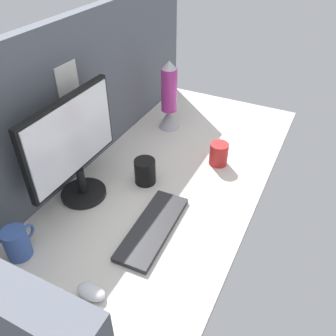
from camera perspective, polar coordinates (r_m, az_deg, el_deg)
The scene contains 9 objects.
ground_plane at distance 147.93cm, azimuth -1.43°, elevation -3.21°, with size 180.00×80.00×3.00cm, color beige.
cubicle_wall_back at distance 148.35cm, azimuth -14.83°, elevation 10.90°, with size 180.00×5.50×63.04cm.
monitor at distance 132.39cm, azimuth -15.23°, elevation 3.57°, with size 45.74×18.00×42.60cm.
keyboard at distance 128.07cm, azimuth -2.50°, elevation -9.72°, with size 37.00×13.00×2.00cm, color #262628.
mouse at distance 113.41cm, azimuth -12.45°, elevation -19.13°, with size 5.60×9.60×3.40cm, color silver.
mug_black_travel at distance 145.54cm, azimuth -3.77°, elevation -0.56°, with size 8.88×8.88×10.88cm.
mug_red_plastic at distance 157.53cm, azimuth 8.28°, elevation 2.30°, with size 8.23×8.23×10.35cm.
mug_ceramic_blue at distance 127.19cm, azimuth -23.41°, elevation -11.15°, with size 11.87×8.09×11.30cm.
lava_lamp at distance 178.84cm, azimuth 0.19°, elevation 10.90°, with size 10.90×10.90×35.69cm.
Camera 1 is at (-98.92, -53.19, 94.78)cm, focal length 37.30 mm.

